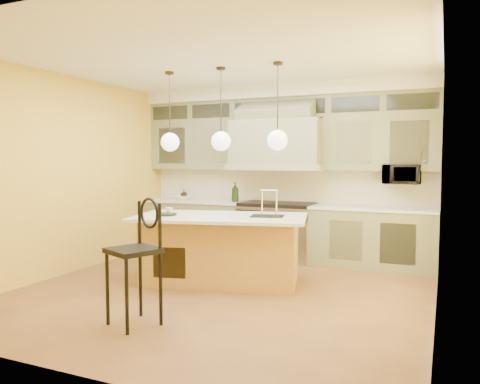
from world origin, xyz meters
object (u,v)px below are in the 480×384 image
at_px(counter_stool, 136,252).
at_px(microwave, 402,174).
at_px(range, 277,231).
at_px(kitchen_island, 222,248).

bearing_deg(counter_stool, microwave, 81.19).
bearing_deg(range, counter_stool, -94.53).
height_order(range, kitchen_island, kitchen_island).
bearing_deg(kitchen_island, range, 69.22).
distance_m(range, kitchen_island, 1.71).
distance_m(kitchen_island, counter_stool, 1.84).
xyz_separation_m(kitchen_island, counter_stool, (-0.07, -1.82, 0.27)).
bearing_deg(kitchen_island, counter_stool, -105.96).
height_order(kitchen_island, counter_stool, kitchen_island).
bearing_deg(microwave, kitchen_island, -140.16).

